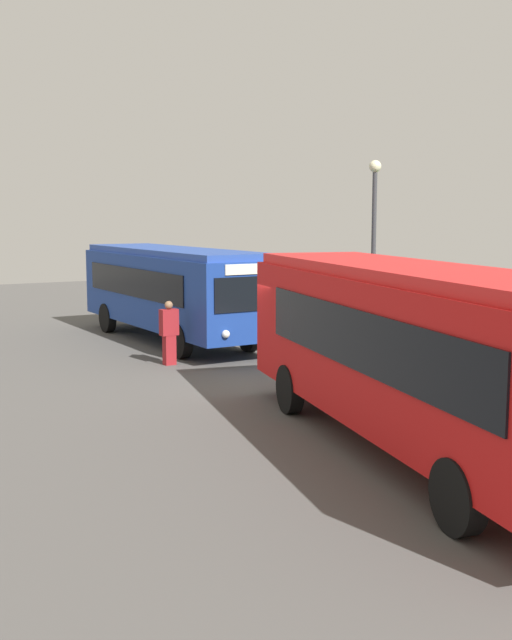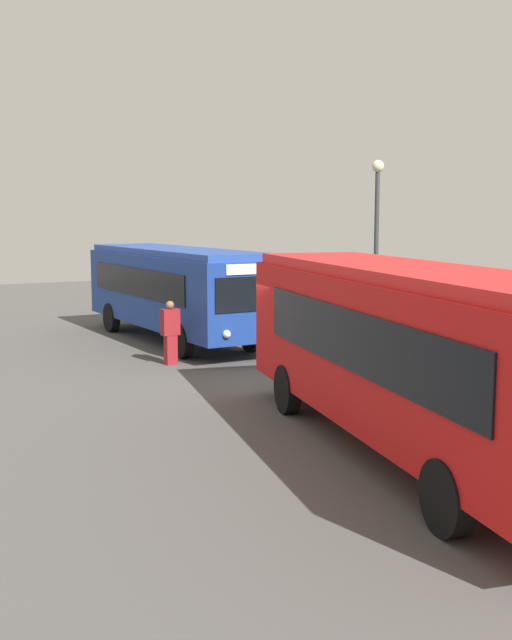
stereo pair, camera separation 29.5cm
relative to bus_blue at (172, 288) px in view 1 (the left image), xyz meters
The scene contains 6 objects.
ground_plane 8.18m from the bus_blue, ahead, with size 64.00×64.00×0.00m, color #514F4C.
bus_blue is the anchor object (origin of this frame).
bus_red 13.13m from the bus_blue, ahead, with size 10.66×4.71×3.19m.
person_left 4.50m from the bus_blue, 110.56° to the left, with size 0.47×0.44×1.87m.
person_center 4.11m from the bus_blue, 25.40° to the right, with size 0.28×0.49×1.74m.
lamppost 6.59m from the bus_blue, 47.09° to the left, with size 0.36×0.36×5.63m.
Camera 1 is at (14.91, -9.79, 4.03)m, focal length 44.03 mm.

